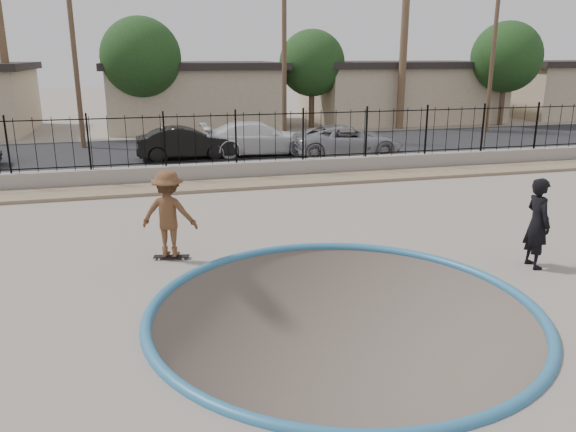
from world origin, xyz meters
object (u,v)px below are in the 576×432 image
at_px(skater, 169,218).
at_px(skateboard, 172,256).
at_px(car_d, 347,141).
at_px(car_b, 185,143).
at_px(videographer, 537,223).
at_px(car_c, 258,138).

height_order(skater, skateboard, skater).
bearing_deg(car_d, skateboard, 148.19).
bearing_deg(skateboard, skater, 147.04).
distance_m(skater, car_b, 12.33).
bearing_deg(car_b, skateboard, 172.58).
bearing_deg(videographer, car_d, 1.55).
height_order(skater, car_d, skater).
relative_size(skateboard, videographer, 0.42).
xyz_separation_m(skateboard, videographer, (7.46, -2.42, 0.91)).
bearing_deg(car_c, skater, 159.67).
distance_m(videographer, car_d, 13.65).
height_order(skateboard, videographer, videographer).
xyz_separation_m(skateboard, car_d, (8.31, 11.20, 0.65)).
distance_m(skater, car_c, 13.37).
distance_m(videographer, car_c, 15.26).
bearing_deg(videographer, car_b, 27.76).
xyz_separation_m(skateboard, car_b, (1.34, 12.26, 0.66)).
distance_m(videographer, car_b, 15.90).
xyz_separation_m(skater, car_b, (1.34, 12.26, -0.24)).
distance_m(skateboard, car_d, 13.96).
relative_size(skater, car_d, 0.39).
bearing_deg(car_c, skateboard, 159.67).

